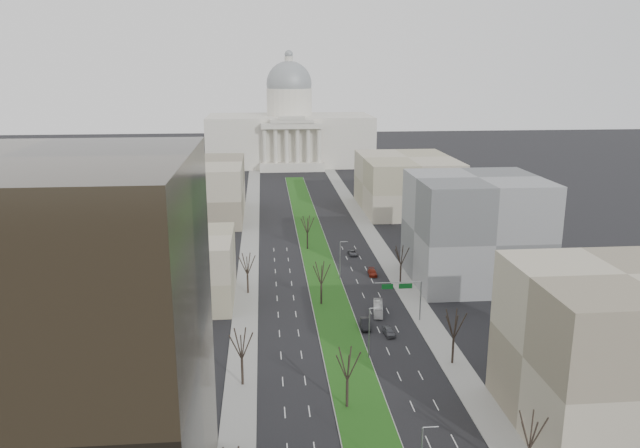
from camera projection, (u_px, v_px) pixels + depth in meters
ground at (315, 249)px, 167.39m from camera, size 600.00×600.00×0.00m
median at (315, 250)px, 166.38m from camera, size 8.00×222.03×0.20m
sidewalk_left at (247, 282)px, 141.70m from camera, size 5.00×330.00×0.15m
sidewalk_right at (399, 278)px, 144.79m from camera, size 5.00×330.00×0.15m
capitol at (290, 131)px, 307.67m from camera, size 80.00×46.00×55.00m
building_glass_tower at (23, 361)px, 60.76m from camera, size 34.00×30.00×40.00m
building_beige_left at (170, 269)px, 128.98m from camera, size 26.00×22.00×14.00m
building_tan_right at (617, 353)px, 82.66m from camera, size 26.00×24.00×22.00m
building_grey_right at (475, 230)px, 140.39m from camera, size 28.00×26.00×24.00m
building_far_left at (196, 190)px, 200.66m from camera, size 30.00×40.00×18.00m
building_far_right at (406, 183)px, 211.66m from camera, size 30.00×40.00×18.00m
tree_left_mid at (241, 343)px, 94.67m from camera, size 5.40×5.40×9.72m
tree_left_far at (247, 263)px, 133.30m from camera, size 5.28×5.28×9.50m
tree_right_near at (531, 430)px, 72.69m from camera, size 5.16×5.16×9.29m
tree_right_mid at (454, 323)px, 101.52m from camera, size 5.52×5.52×9.94m
tree_right_far at (401, 255)px, 140.27m from camera, size 5.04×5.04×9.07m
tree_median_a at (347, 363)px, 88.29m from camera, size 5.40×5.40×9.72m
tree_median_b at (321, 273)px, 126.88m from camera, size 5.40×5.40×9.72m
tree_median_c at (307, 224)px, 165.48m from camera, size 5.40×5.40×9.72m
streetlamp_median_b at (370, 332)px, 103.81m from camera, size 1.90×0.20×9.16m
streetlamp_median_c at (340, 260)px, 142.40m from camera, size 1.90×0.20×9.16m
mast_arm_signs at (407, 291)px, 118.85m from camera, size 9.12×0.24×8.09m
car_grey_near at (389, 331)px, 114.02m from camera, size 2.10×4.29×1.41m
car_black at (366, 324)px, 117.06m from camera, size 2.28×5.34×1.71m
car_red at (372, 272)px, 146.54m from camera, size 2.04×4.66×1.33m
car_grey_far at (353, 253)px, 162.10m from camera, size 2.29×4.51×1.22m
box_van at (378, 308)px, 123.92m from camera, size 2.93×7.61×2.07m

